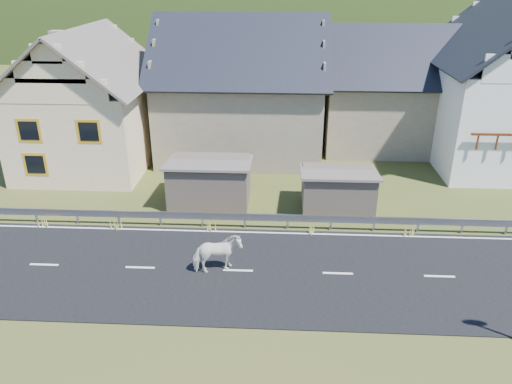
{
  "coord_description": "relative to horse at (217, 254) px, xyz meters",
  "views": [
    {
      "loc": [
        1.63,
        -16.96,
        11.16
      ],
      "look_at": [
        0.62,
        1.96,
        2.64
      ],
      "focal_mm": 35.0,
      "sensor_mm": 36.0,
      "label": 1
    }
  ],
  "objects": [
    {
      "name": "shed_right",
      "position": [
        5.31,
        6.1,
        0.16
      ],
      "size": [
        3.8,
        2.9,
        2.2
      ],
      "primitive_type": "cube",
      "color": "brown",
      "rests_on": "ground"
    },
    {
      "name": "road",
      "position": [
        0.81,
        0.1,
        -0.82
      ],
      "size": [
        60.0,
        7.0,
        0.04
      ],
      "primitive_type": "cube",
      "color": "black",
      "rests_on": "ground"
    },
    {
      "name": "house_stone_b",
      "position": [
        9.81,
        17.1,
        3.39
      ],
      "size": [
        9.8,
        8.8,
        8.1
      ],
      "color": "gray",
      "rests_on": "ground"
    },
    {
      "name": "lane_markings",
      "position": [
        0.81,
        0.1,
        -0.8
      ],
      "size": [
        60.0,
        6.6,
        0.01
      ],
      "primitive_type": "cube",
      "color": "silver",
      "rests_on": "road"
    },
    {
      "name": "guardrail",
      "position": [
        0.81,
        3.78,
        -0.28
      ],
      "size": [
        28.1,
        0.09,
        0.75
      ],
      "color": "#93969B",
      "rests_on": "ground"
    },
    {
      "name": "house_stone_a",
      "position": [
        -0.19,
        15.1,
        3.79
      ],
      "size": [
        10.8,
        9.8,
        8.9
      ],
      "color": "gray",
      "rests_on": "ground"
    },
    {
      "name": "house_cream",
      "position": [
        -9.2,
        12.1,
        3.51
      ],
      "size": [
        7.8,
        9.8,
        8.3
      ],
      "color": "#FFE5B3",
      "rests_on": "ground"
    },
    {
      "name": "house_white",
      "position": [
        15.81,
        14.1,
        4.22
      ],
      "size": [
        8.8,
        10.8,
        9.7
      ],
      "color": "white",
      "rests_on": "ground"
    },
    {
      "name": "shed_left",
      "position": [
        -1.19,
        6.6,
        0.26
      ],
      "size": [
        4.3,
        3.3,
        2.4
      ],
      "primitive_type": "cube",
      "color": "brown",
      "rests_on": "ground"
    },
    {
      "name": "ground",
      "position": [
        0.81,
        0.1,
        -0.84
      ],
      "size": [
        160.0,
        160.0,
        0.0
      ],
      "primitive_type": "plane",
      "color": "#334516",
      "rests_on": "ground"
    },
    {
      "name": "mountain",
      "position": [
        5.81,
        180.1,
        -20.84
      ],
      "size": [
        440.0,
        280.0,
        260.0
      ],
      "primitive_type": "ellipsoid",
      "color": "#1A340E",
      "rests_on": "ground"
    },
    {
      "name": "horse",
      "position": [
        0.0,
        0.0,
        0.0
      ],
      "size": [
        1.46,
        2.09,
        1.61
      ],
      "primitive_type": "imported",
      "rotation": [
        0.0,
        0.0,
        1.92
      ],
      "color": "white",
      "rests_on": "road"
    }
  ]
}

